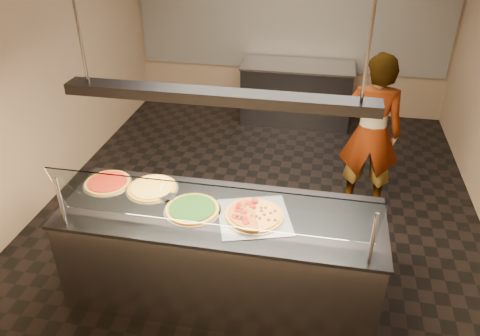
% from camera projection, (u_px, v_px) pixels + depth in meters
% --- Properties ---
extents(ground, '(5.00, 6.00, 0.02)m').
position_uv_depth(ground, '(259.00, 209.00, 5.51)').
color(ground, black).
rests_on(ground, ground).
extents(wall_back, '(5.00, 0.02, 3.00)m').
position_uv_depth(wall_back, '(291.00, 19.00, 7.28)').
color(wall_back, '#9E8166').
rests_on(wall_back, ground).
extents(wall_front, '(5.00, 0.02, 3.00)m').
position_uv_depth(wall_front, '(165.00, 315.00, 2.20)').
color(wall_front, '#9E8166').
rests_on(wall_front, ground).
extents(wall_left, '(0.02, 6.00, 3.00)m').
position_uv_depth(wall_left, '(37.00, 72.00, 5.15)').
color(wall_left, '#9E8166').
rests_on(wall_left, ground).
extents(tile_band, '(4.90, 0.02, 1.20)m').
position_uv_depth(tile_band, '(290.00, 32.00, 7.36)').
color(tile_band, silver).
rests_on(tile_band, wall_back).
extents(serving_counter, '(2.69, 0.94, 0.93)m').
position_uv_depth(serving_counter, '(222.00, 254.00, 4.11)').
color(serving_counter, '#B7B7BC').
rests_on(serving_counter, ground).
extents(sneeze_guard, '(2.45, 0.18, 0.54)m').
position_uv_depth(sneeze_guard, '(209.00, 206.00, 3.43)').
color(sneeze_guard, '#B7B7BC').
rests_on(sneeze_guard, serving_counter).
extents(perforated_tray, '(0.71, 0.71, 0.01)m').
position_uv_depth(perforated_tray, '(254.00, 216.00, 3.81)').
color(perforated_tray, silver).
rests_on(perforated_tray, serving_counter).
extents(half_pizza_pepperoni, '(0.37, 0.52, 0.05)m').
position_uv_depth(half_pizza_pepperoni, '(241.00, 212.00, 3.81)').
color(half_pizza_pepperoni, '#94631B').
rests_on(half_pizza_pepperoni, perforated_tray).
extents(half_pizza_sausage, '(0.37, 0.52, 0.04)m').
position_uv_depth(half_pizza_sausage, '(268.00, 216.00, 3.78)').
color(half_pizza_sausage, '#94631B').
rests_on(half_pizza_sausage, perforated_tray).
extents(pizza_spinach, '(0.48, 0.48, 0.03)m').
position_uv_depth(pizza_spinach, '(193.00, 209.00, 3.88)').
color(pizza_spinach, silver).
rests_on(pizza_spinach, serving_counter).
extents(pizza_cheese, '(0.46, 0.46, 0.03)m').
position_uv_depth(pizza_cheese, '(152.00, 188.00, 4.16)').
color(pizza_cheese, silver).
rests_on(pizza_cheese, serving_counter).
extents(pizza_tomato, '(0.44, 0.44, 0.03)m').
position_uv_depth(pizza_tomato, '(108.00, 182.00, 4.24)').
color(pizza_tomato, silver).
rests_on(pizza_tomato, serving_counter).
extents(pizza_spatula, '(0.18, 0.23, 0.02)m').
position_uv_depth(pizza_spatula, '(164.00, 191.00, 4.09)').
color(pizza_spatula, '#B7B7BC').
rests_on(pizza_spatula, pizza_spinach).
extents(prep_table, '(1.72, 0.74, 0.93)m').
position_uv_depth(prep_table, '(296.00, 93.00, 7.39)').
color(prep_table, '#2C2C30').
rests_on(prep_table, ground).
extents(worker, '(0.68, 0.45, 1.83)m').
position_uv_depth(worker, '(371.00, 133.00, 5.16)').
color(worker, '#232128').
rests_on(worker, ground).
extents(heat_lamp_housing, '(2.30, 0.18, 0.08)m').
position_uv_depth(heat_lamp_housing, '(218.00, 96.00, 3.35)').
color(heat_lamp_housing, '#2C2C30').
rests_on(heat_lamp_housing, ceiling).
extents(lamp_rod_left, '(0.02, 0.02, 1.01)m').
position_uv_depth(lamp_rod_left, '(76.00, 12.00, 3.24)').
color(lamp_rod_left, '#B7B7BC').
rests_on(lamp_rod_left, ceiling).
extents(lamp_rod_right, '(0.02, 0.02, 1.01)m').
position_uv_depth(lamp_rod_right, '(372.00, 26.00, 2.91)').
color(lamp_rod_right, '#B7B7BC').
rests_on(lamp_rod_right, ceiling).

